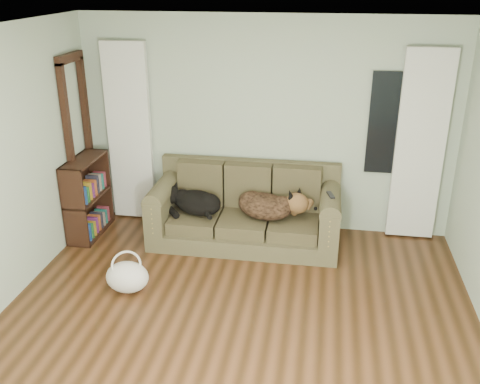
% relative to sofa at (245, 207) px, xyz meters
% --- Properties ---
extents(floor, '(5.00, 5.00, 0.00)m').
position_rel_sofa_xyz_m(floor, '(0.17, -1.97, -0.45)').
color(floor, '#35200E').
rests_on(floor, ground).
extents(ceiling, '(5.00, 5.00, 0.00)m').
position_rel_sofa_xyz_m(ceiling, '(0.17, -1.97, 2.15)').
color(ceiling, white).
rests_on(ceiling, ground).
extents(wall_back, '(4.50, 0.04, 2.60)m').
position_rel_sofa_xyz_m(wall_back, '(0.17, 0.53, 0.85)').
color(wall_back, '#A5BA99').
rests_on(wall_back, ground).
extents(curtain_left, '(0.55, 0.08, 2.25)m').
position_rel_sofa_xyz_m(curtain_left, '(-1.53, 0.45, 0.70)').
color(curtain_left, white).
rests_on(curtain_left, ground).
extents(curtain_right, '(0.55, 0.08, 2.25)m').
position_rel_sofa_xyz_m(curtain_right, '(1.97, 0.45, 0.70)').
color(curtain_right, white).
rests_on(curtain_right, ground).
extents(window_pane, '(0.50, 0.03, 1.20)m').
position_rel_sofa_xyz_m(window_pane, '(1.62, 0.50, 0.95)').
color(window_pane, black).
rests_on(window_pane, wall_back).
extents(door_casing, '(0.07, 0.60, 2.10)m').
position_rel_sofa_xyz_m(door_casing, '(-2.03, 0.07, 0.60)').
color(door_casing, black).
rests_on(door_casing, ground).
extents(sofa, '(2.20, 0.95, 0.90)m').
position_rel_sofa_xyz_m(sofa, '(0.00, 0.00, 0.00)').
color(sofa, '#3E3D1E').
rests_on(sofa, floor).
extents(dog_black_lab, '(0.76, 0.69, 0.27)m').
position_rel_sofa_xyz_m(dog_black_lab, '(-0.61, -0.02, 0.03)').
color(dog_black_lab, black).
rests_on(dog_black_lab, sofa).
extents(dog_shepherd, '(0.84, 0.73, 0.31)m').
position_rel_sofa_xyz_m(dog_shepherd, '(0.28, -0.02, 0.04)').
color(dog_shepherd, black).
rests_on(dog_shepherd, sofa).
extents(tv_remote, '(0.10, 0.19, 0.02)m').
position_rel_sofa_xyz_m(tv_remote, '(0.98, -0.14, 0.28)').
color(tv_remote, black).
rests_on(tv_remote, sofa).
extents(tote_bag, '(0.48, 0.40, 0.32)m').
position_rel_sofa_xyz_m(tote_bag, '(-1.01, -1.27, -0.29)').
color(tote_bag, silver).
rests_on(tote_bag, floor).
extents(bookshelf, '(0.36, 0.80, 0.98)m').
position_rel_sofa_xyz_m(bookshelf, '(-1.92, -0.10, 0.05)').
color(bookshelf, black).
rests_on(bookshelf, floor).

